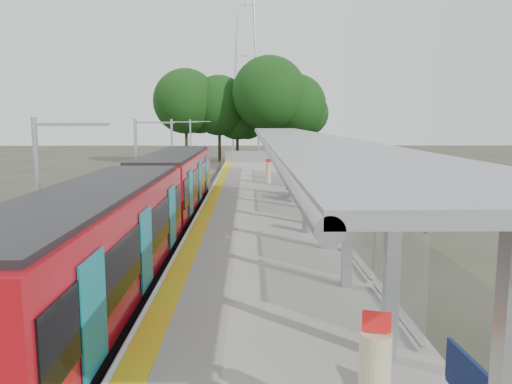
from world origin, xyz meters
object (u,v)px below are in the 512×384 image
at_px(train, 148,204).
at_px(info_pillar_far, 268,173).
at_px(bench_mid, 292,189).
at_px(bench_far, 292,185).
at_px(litter_bin, 309,219).

xyz_separation_m(train, info_pillar_far, (5.32, 15.11, -0.33)).
height_order(bench_mid, bench_far, bench_mid).
bearing_deg(train, bench_far, 55.39).
relative_size(info_pillar_far, litter_bin, 1.64).
height_order(train, litter_bin, train).
xyz_separation_m(bench_far, info_pillar_far, (-1.13, 5.76, 0.13)).
distance_m(bench_mid, litter_bin, 7.98).
height_order(bench_mid, litter_bin, bench_mid).
xyz_separation_m(bench_far, litter_bin, (-0.18, -9.75, -0.09)).
relative_size(train, info_pillar_far, 16.64).
bearing_deg(train, info_pillar_far, 70.60).
height_order(train, bench_far, train).
relative_size(bench_mid, info_pillar_far, 1.04).
relative_size(train, litter_bin, 27.25).
bearing_deg(info_pillar_far, train, -113.83).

